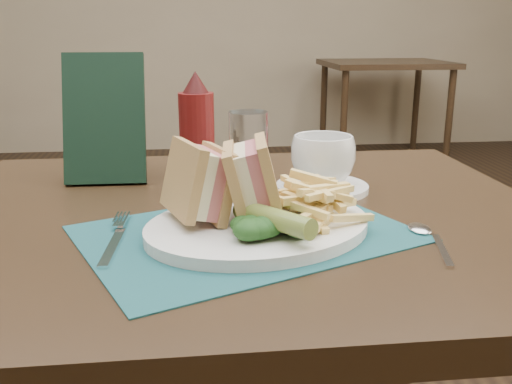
# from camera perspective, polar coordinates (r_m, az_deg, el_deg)

# --- Properties ---
(wall_back) EXTENTS (6.00, 0.00, 6.00)m
(wall_back) POSITION_cam_1_polar(r_m,az_deg,el_deg) (4.89, -5.54, 4.38)
(wall_back) COLOR tan
(wall_back) RESTS_ON ground
(table_bg_right) EXTENTS (0.90, 0.75, 0.75)m
(table_bg_right) POSITION_cam_1_polar(r_m,az_deg,el_deg) (4.51, 12.56, 7.90)
(table_bg_right) COLOR black
(table_bg_right) RESTS_ON ground
(placemat) EXTENTS (0.48, 0.42, 0.00)m
(placemat) POSITION_cam_1_polar(r_m,az_deg,el_deg) (0.74, -0.99, -4.17)
(placemat) COLOR #18494E
(placemat) RESTS_ON table_main
(plate) EXTENTS (0.37, 0.34, 0.01)m
(plate) POSITION_cam_1_polar(r_m,az_deg,el_deg) (0.74, 0.27, -3.46)
(plate) COLOR white
(plate) RESTS_ON placemat
(sandwich_half_a) EXTENTS (0.11, 0.12, 0.10)m
(sandwich_half_a) POSITION_cam_1_polar(r_m,az_deg,el_deg) (0.72, -7.27, 0.92)
(sandwich_half_a) COLOR tan
(sandwich_half_a) RESTS_ON plate
(sandwich_half_b) EXTENTS (0.09, 0.11, 0.10)m
(sandwich_half_b) POSITION_cam_1_polar(r_m,az_deg,el_deg) (0.73, -1.96, 1.32)
(sandwich_half_b) COLOR tan
(sandwich_half_b) RESTS_ON plate
(kale_garnish) EXTENTS (0.11, 0.08, 0.03)m
(kale_garnish) POSITION_cam_1_polar(r_m,az_deg,el_deg) (0.68, 1.14, -3.30)
(kale_garnish) COLOR #173B15
(kale_garnish) RESTS_ON plate
(pickle_spear) EXTENTS (0.09, 0.11, 0.03)m
(pickle_spear) POSITION_cam_1_polar(r_m,az_deg,el_deg) (0.67, 1.77, -2.68)
(pickle_spear) COLOR olive
(pickle_spear) RESTS_ON plate
(fries_pile) EXTENTS (0.18, 0.20, 0.06)m
(fries_pile) POSITION_cam_1_polar(r_m,az_deg,el_deg) (0.75, 5.83, -0.15)
(fries_pile) COLOR #F8D87C
(fries_pile) RESTS_ON plate
(fork) EXTENTS (0.04, 0.17, 0.01)m
(fork) POSITION_cam_1_polar(r_m,az_deg,el_deg) (0.73, -13.88, -4.18)
(fork) COLOR silver
(fork) RESTS_ON placemat
(spoon) EXTENTS (0.07, 0.15, 0.01)m
(spoon) POSITION_cam_1_polar(r_m,az_deg,el_deg) (0.73, 17.36, -4.63)
(spoon) COLOR silver
(spoon) RESTS_ON table_main
(saucer) EXTENTS (0.17, 0.17, 0.01)m
(saucer) POSITION_cam_1_polar(r_m,az_deg,el_deg) (0.93, 6.60, 0.47)
(saucer) COLOR white
(saucer) RESTS_ON table_main
(coffee_cup) EXTENTS (0.14, 0.14, 0.08)m
(coffee_cup) POSITION_cam_1_polar(r_m,az_deg,el_deg) (0.92, 6.70, 3.18)
(coffee_cup) COLOR white
(coffee_cup) RESTS_ON saucer
(drinking_glass) EXTENTS (0.08, 0.08, 0.13)m
(drinking_glass) POSITION_cam_1_polar(r_m,az_deg,el_deg) (0.90, -0.75, 3.93)
(drinking_glass) COLOR white
(drinking_glass) RESTS_ON table_main
(ketchup_bottle) EXTENTS (0.06, 0.06, 0.19)m
(ketchup_bottle) POSITION_cam_1_polar(r_m,az_deg,el_deg) (0.98, -5.95, 6.52)
(ketchup_bottle) COLOR #5C0F0F
(ketchup_bottle) RESTS_ON table_main
(check_presenter) EXTENTS (0.14, 0.08, 0.22)m
(check_presenter) POSITION_cam_1_polar(r_m,az_deg,el_deg) (1.00, -14.91, 7.12)
(check_presenter) COLOR black
(check_presenter) RESTS_ON table_main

